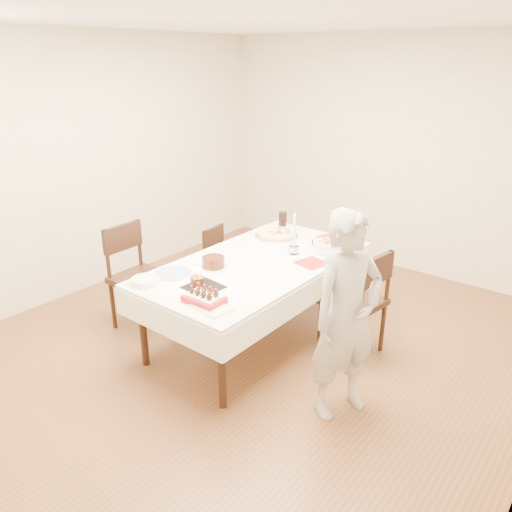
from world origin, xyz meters
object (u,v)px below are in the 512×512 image
Objects in this scene: taper_candle at (294,233)px; dining_table at (256,300)px; pasta_bowl at (327,246)px; layer_cake at (213,262)px; person at (346,317)px; chair_right_savory at (353,301)px; pizza_white at (277,234)px; chair_left_savory at (226,264)px; birthday_cake at (197,277)px; chair_left_dessert at (141,279)px; strawberry_box at (204,298)px; pizza_pepperoni at (333,241)px; cola_glass at (283,219)px.

dining_table is at bearing -111.93° from taper_candle.
layer_cake reaches higher than pasta_bowl.
pasta_bowl is at bearing 60.06° from person.
dining_table is 8.31× the size of pasta_bowl.
chair_right_savory is 1.14m from pizza_white.
layer_cake is (0.56, -0.77, 0.41)m from chair_left_savory.
taper_candle reaches higher than layer_cake.
chair_right_savory reaches higher than birthday_cake.
chair_left_dessert is 1.40m from pizza_white.
chair_left_dessert is 2.52× the size of taper_candle.
pasta_bowl is 0.65× the size of taper_candle.
birthday_cake is at bearing -94.57° from dining_table.
strawberry_box is (1.15, -0.32, 0.29)m from chair_left_dessert.
layer_cake is (-0.35, -0.70, -0.15)m from taper_candle.
birthday_cake is (-0.34, -1.49, 0.05)m from pizza_pepperoni.
cola_glass is at bearing 168.91° from pizza_pepperoni.
taper_candle is 1.22m from strawberry_box.
strawberry_box is (-0.16, -1.46, -0.01)m from pasta_bowl.
taper_candle is (1.11, 0.89, 0.45)m from chair_left_dessert.
taper_candle is (0.91, -0.07, 0.56)m from chair_left_savory.
person is at bearing -37.41° from pizza_white.
dining_table is 5.41× the size of taper_candle.
chair_left_dessert reaches higher than strawberry_box.
cola_glass is at bearing 115.79° from pizza_white.
person is (1.12, -0.40, 0.39)m from dining_table.
layer_cake is (-0.55, -0.95, 0.00)m from pasta_bowl.
layer_cake is (0.21, -1.29, -0.03)m from cola_glass.
taper_candle is (0.15, 0.37, 0.57)m from dining_table.
chair_left_savory is 3.00× the size of pasta_bowl.
chair_left_savory is at bearing 122.41° from birthday_cake.
dining_table is 0.96m from pizza_pepperoni.
pasta_bowl is 2.01× the size of birthday_cake.
taper_candle is 0.80m from layer_cake.
layer_cake is (-0.20, -0.33, 0.42)m from dining_table.
layer_cake is at bearing 120.35° from chair_left_savory.
chair_right_savory is at bearing 63.13° from strawberry_box.
pasta_bowl is at bearing 72.61° from birthday_cake.
taper_candle is 3.09× the size of birthday_cake.
taper_candle is at bearing -142.81° from chair_left_dessert.
chair_left_dessert is at bearing -132.79° from pizza_pepperoni.
pasta_bowl is 1.47m from strawberry_box.
chair_left_dessert is at bearing -145.54° from chair_right_savory.
birthday_cake is at bearing 125.45° from person.
pasta_bowl is (0.35, 0.61, 0.42)m from dining_table.
pizza_pepperoni is at bearing -165.25° from chair_left_savory.
pizza_white is 3.41× the size of birthday_cake.
pizza_pepperoni reaches higher than chair_left_savory.
dining_table is at bearing 93.00° from person.
pasta_bowl reaches higher than pizza_pepperoni.
chair_left_savory is 1.64m from strawberry_box.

